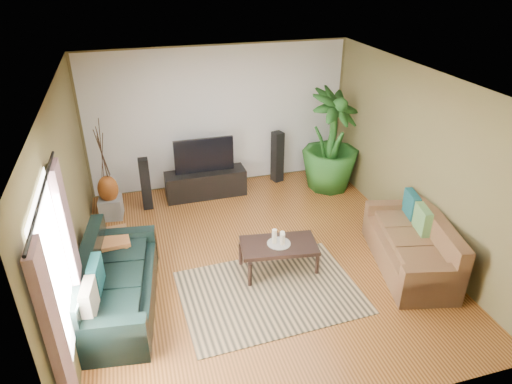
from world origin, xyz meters
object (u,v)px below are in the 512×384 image
object	(u,v)px
television	(204,155)
sofa_right	(410,242)
pedestal	(111,207)
vase	(108,189)
tv_stand	(206,184)
side_table	(111,254)
potted_plant	(331,141)
sofa_left	(118,281)
speaker_left	(146,184)
speaker_right	(277,157)
coffee_table	(278,257)

from	to	relation	value
television	sofa_right	bearing A→B (deg)	-50.95
pedestal	vase	world-z (taller)	vase
tv_stand	side_table	xyz separation A→B (m)	(-1.73, -1.93, 0.05)
potted_plant	side_table	world-z (taller)	potted_plant
television	side_table	distance (m)	2.66
potted_plant	pedestal	bearing A→B (deg)	-179.78
sofa_left	potted_plant	distance (m)	4.73
speaker_left	potted_plant	size ratio (longest dim) A/B	0.49
speaker_right	sofa_right	bearing A→B (deg)	-89.91
coffee_table	speaker_left	size ratio (longest dim) A/B	1.13
sofa_right	side_table	bearing A→B (deg)	-91.41
coffee_table	pedestal	size ratio (longest dim) A/B	2.89
sofa_left	vase	size ratio (longest dim) A/B	4.20
sofa_right	speaker_right	world-z (taller)	speaker_right
coffee_table	side_table	world-z (taller)	side_table
speaker_right	potted_plant	size ratio (longest dim) A/B	0.53
television	speaker_right	world-z (taller)	television
pedestal	tv_stand	bearing A→B (deg)	10.73
speaker_right	coffee_table	bearing A→B (deg)	-124.06
speaker_right	pedestal	world-z (taller)	speaker_right
sofa_right	pedestal	xyz separation A→B (m)	(-4.19, 2.67, -0.24)
speaker_right	pedestal	xyz separation A→B (m)	(-3.24, -0.58, -0.33)
potted_plant	pedestal	size ratio (longest dim) A/B	5.17
sofa_right	potted_plant	size ratio (longest dim) A/B	0.96
speaker_right	sofa_left	bearing A→B (deg)	-152.39
coffee_table	vase	bearing A→B (deg)	144.22
tv_stand	speaker_left	xyz separation A→B (m)	(-1.10, -0.17, 0.23)
television	pedestal	size ratio (longest dim) A/B	2.93
television	speaker_right	bearing A→B (deg)	8.72
tv_stand	vase	distance (m)	1.79
tv_stand	side_table	world-z (taller)	side_table
sofa_right	speaker_left	world-z (taller)	speaker_left
sofa_left	potted_plant	xyz separation A→B (m)	(4.02, 2.44, 0.54)
coffee_table	speaker_right	xyz separation A→B (m)	(0.91, 2.81, 0.30)
speaker_right	pedestal	bearing A→B (deg)	174.04
sofa_left	speaker_right	world-z (taller)	speaker_right
sofa_right	potted_plant	distance (m)	2.74
sofa_right	speaker_left	bearing A→B (deg)	-115.59
speaker_right	potted_plant	world-z (taller)	potted_plant
tv_stand	potted_plant	distance (m)	2.51
sofa_right	tv_stand	xyz separation A→B (m)	(-2.45, 3.00, -0.18)
coffee_table	tv_stand	xyz separation A→B (m)	(-0.60, 2.56, 0.03)
sofa_left	television	bearing A→B (deg)	-22.88
potted_plant	coffee_table	bearing A→B (deg)	-128.53
tv_stand	television	size ratio (longest dim) A/B	1.36
sofa_left	speaker_right	size ratio (longest dim) A/B	1.95
coffee_table	potted_plant	bearing A→B (deg)	59.39
television	pedestal	bearing A→B (deg)	-168.63
potted_plant	pedestal	world-z (taller)	potted_plant
tv_stand	speaker_right	size ratio (longest dim) A/B	1.45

